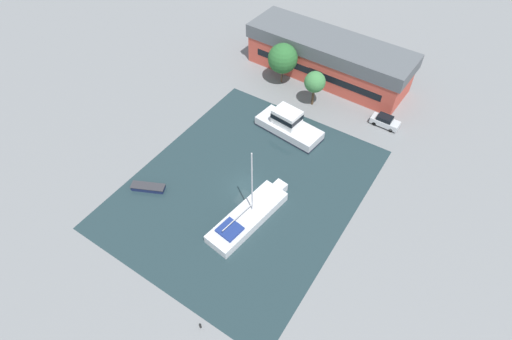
% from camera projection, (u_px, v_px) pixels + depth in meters
% --- Properties ---
extents(ground_plane, '(440.00, 440.00, 0.00)m').
position_uv_depth(ground_plane, '(245.00, 187.00, 51.12)').
color(ground_plane, gray).
extents(water_canal, '(26.80, 32.80, 0.01)m').
position_uv_depth(water_canal, '(245.00, 187.00, 51.12)').
color(water_canal, '#23383D').
rests_on(water_canal, ground).
extents(warehouse_building, '(27.63, 9.25, 6.74)m').
position_uv_depth(warehouse_building, '(328.00, 57.00, 65.23)').
color(warehouse_building, '#C64C3D').
rests_on(warehouse_building, ground).
extents(quay_tree_near_building, '(4.76, 4.76, 6.82)m').
position_uv_depth(quay_tree_near_building, '(283.00, 58.00, 63.16)').
color(quay_tree_near_building, brown).
rests_on(quay_tree_near_building, ground).
extents(quay_tree_by_water, '(3.21, 3.21, 5.75)m').
position_uv_depth(quay_tree_by_water, '(315.00, 82.00, 59.45)').
color(quay_tree_by_water, brown).
rests_on(quay_tree_by_water, ground).
extents(parked_car, '(4.16, 1.85, 1.67)m').
position_uv_depth(parked_car, '(385.00, 121.00, 58.48)').
color(parked_car, silver).
rests_on(parked_car, ground).
extents(sailboat_moored, '(4.81, 12.48, 10.75)m').
position_uv_depth(sailboat_moored, '(249.00, 216.00, 47.22)').
color(sailboat_moored, white).
rests_on(sailboat_moored, water_canal).
extents(motor_cruiser, '(10.19, 5.08, 3.62)m').
position_uv_depth(motor_cruiser, '(288.00, 125.00, 57.27)').
color(motor_cruiser, silver).
rests_on(motor_cruiser, water_canal).
extents(small_dinghy, '(4.46, 3.00, 0.65)m').
position_uv_depth(small_dinghy, '(148.00, 187.00, 50.65)').
color(small_dinghy, '#19234C').
rests_on(small_dinghy, water_canal).
extents(mooring_bollard, '(0.23, 0.23, 0.72)m').
position_uv_depth(mooring_bollard, '(200.00, 326.00, 38.83)').
color(mooring_bollard, black).
rests_on(mooring_bollard, ground).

